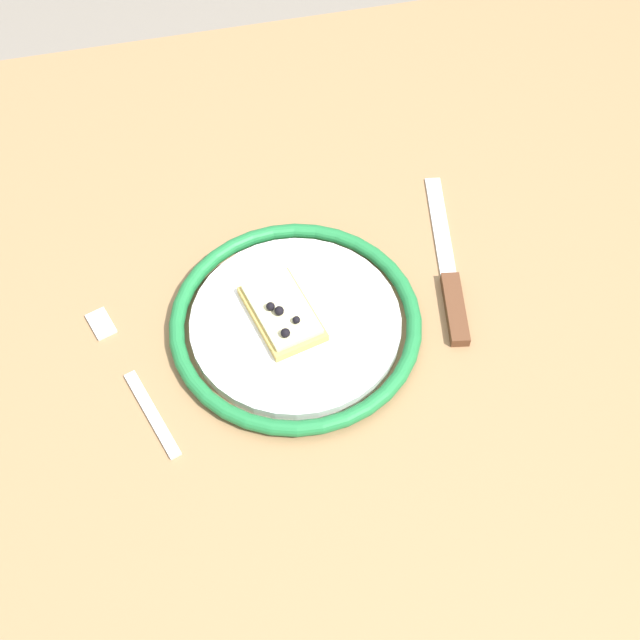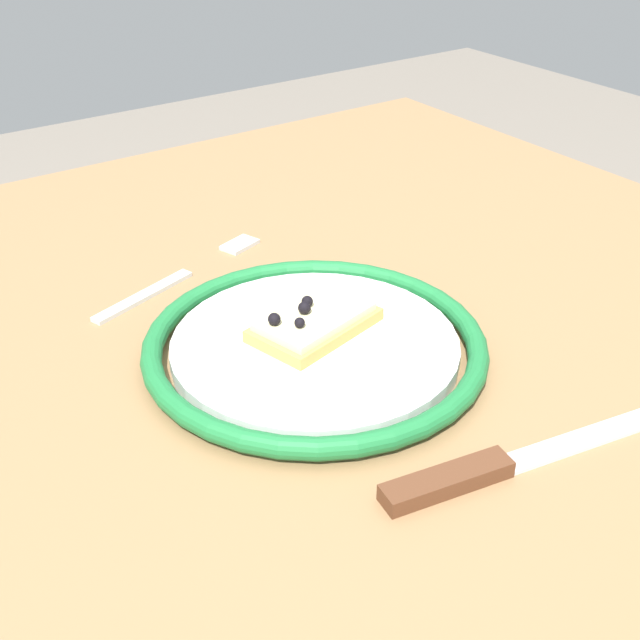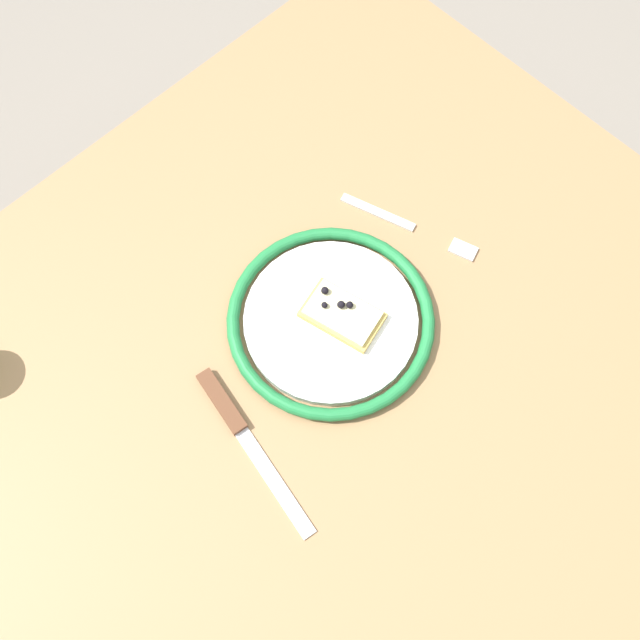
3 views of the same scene
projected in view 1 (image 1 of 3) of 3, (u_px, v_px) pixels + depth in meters
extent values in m
plane|color=gray|center=(334.00, 531.00, 1.58)|extent=(6.00, 6.00, 0.00)
cube|color=#936D47|center=(342.00, 301.00, 0.99)|extent=(1.12, 0.95, 0.04)
cylinder|color=#4C4742|center=(555.00, 184.00, 1.59)|extent=(0.05, 0.05, 0.69)
cylinder|color=white|center=(296.00, 324.00, 0.95)|extent=(0.23, 0.23, 0.01)
torus|color=#1E7238|center=(296.00, 322.00, 0.94)|extent=(0.27, 0.27, 0.02)
cube|color=tan|center=(282.00, 314.00, 0.94)|extent=(0.08, 0.11, 0.01)
cube|color=beige|center=(282.00, 309.00, 0.93)|extent=(0.07, 0.10, 0.01)
sphere|color=black|center=(285.00, 333.00, 0.91)|extent=(0.01, 0.01, 0.01)
sphere|color=black|center=(279.00, 311.00, 0.92)|extent=(0.01, 0.01, 0.01)
sphere|color=black|center=(296.00, 320.00, 0.92)|extent=(0.01, 0.01, 0.01)
sphere|color=black|center=(271.00, 306.00, 0.92)|extent=(0.01, 0.01, 0.01)
cube|color=silver|center=(440.00, 227.00, 1.03)|extent=(0.04, 0.15, 0.00)
cube|color=#59331E|center=(455.00, 309.00, 0.96)|extent=(0.03, 0.09, 0.01)
cube|color=silver|center=(152.00, 414.00, 0.89)|extent=(0.05, 0.11, 0.00)
cube|color=silver|center=(101.00, 324.00, 0.95)|extent=(0.03, 0.04, 0.00)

